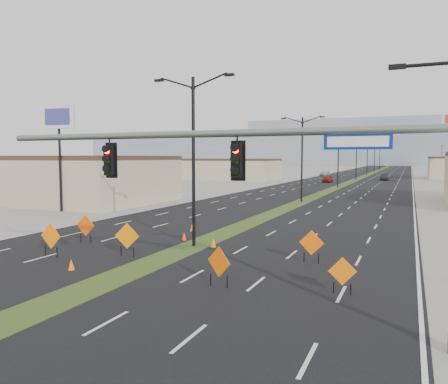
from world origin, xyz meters
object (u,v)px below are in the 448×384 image
at_px(streetlight_4, 367,157).
at_px(streetlight_3, 356,157).
at_px(streetlight_0, 193,156).
at_px(streetlight_1, 302,156).
at_px(car_far, 325,173).
at_px(cone_3, 192,227).
at_px(cone_1, 184,236).
at_px(car_left, 328,179).
at_px(car_mid, 385,177).
at_px(signal_mast, 294,175).
at_px(cone_0, 71,265).
at_px(construction_sign_4, 342,273).
at_px(cone_2, 213,242).
at_px(construction_sign_2, 127,237).
at_px(pole_sign_west, 59,124).
at_px(construction_sign_3, 219,263).
at_px(streetlight_2, 338,157).
at_px(construction_sign_5, 311,244).
at_px(construction_sign_0, 85,226).
at_px(streetlight_6, 380,157).
at_px(construction_sign_1, 51,237).

bearing_deg(streetlight_4, streetlight_3, -90.00).
height_order(streetlight_0, streetlight_1, same).
bearing_deg(car_far, cone_3, -81.00).
bearing_deg(cone_1, car_left, 92.38).
bearing_deg(streetlight_4, car_far, -146.89).
bearing_deg(cone_1, car_mid, 84.54).
height_order(signal_mast, car_mid, signal_mast).
height_order(cone_0, cone_3, cone_3).
height_order(streetlight_0, construction_sign_4, streetlight_0).
distance_m(car_far, cone_2, 105.32).
bearing_deg(streetlight_0, construction_sign_2, -117.08).
height_order(car_mid, cone_1, car_mid).
relative_size(streetlight_1, pole_sign_west, 0.97).
distance_m(construction_sign_3, cone_2, 7.99).
height_order(streetlight_2, construction_sign_5, streetlight_2).
distance_m(streetlight_3, construction_sign_5, 85.85).
bearing_deg(streetlight_0, streetlight_3, 90.00).
xyz_separation_m(car_mid, construction_sign_0, (-13.13, -86.06, 0.28)).
xyz_separation_m(car_left, cone_1, (2.87, -69.18, -0.46)).
height_order(streetlight_1, cone_3, streetlight_1).
bearing_deg(car_left, streetlight_4, 85.45).
xyz_separation_m(streetlight_6, cone_0, (-2.79, -175.25, -5.15)).
bearing_deg(streetlight_0, streetlight_1, 90.00).
xyz_separation_m(construction_sign_3, pole_sign_west, (-24.40, 16.82, 7.51)).
bearing_deg(construction_sign_2, cone_3, 80.66).
bearing_deg(construction_sign_3, construction_sign_5, 86.05).
bearing_deg(streetlight_1, car_far, 98.17).
bearing_deg(car_far, construction_sign_5, -76.04).
bearing_deg(streetlight_6, streetlight_1, -90.00).
relative_size(car_mid, car_far, 0.91).
height_order(streetlight_3, construction_sign_4, streetlight_3).
distance_m(streetlight_2, car_left, 15.95).
bearing_deg(construction_sign_3, streetlight_3, 114.68).
height_order(streetlight_0, cone_0, streetlight_0).
bearing_deg(cone_2, streetlight_3, 90.81).
distance_m(construction_sign_4, cone_2, 10.37).
bearing_deg(construction_sign_5, construction_sign_4, -61.96).
xyz_separation_m(cone_0, cone_3, (0.27, 11.89, 0.02)).
bearing_deg(car_mid, cone_0, -91.62).
distance_m(streetlight_1, car_mid, 56.86).
height_order(streetlight_3, construction_sign_3, streetlight_3).
xyz_separation_m(construction_sign_3, construction_sign_4, (4.81, 0.99, -0.14)).
height_order(streetlight_3, pole_sign_west, pole_sign_west).
distance_m(streetlight_0, cone_1, 5.54).
bearing_deg(car_far, streetlight_2, -73.13).
xyz_separation_m(construction_sign_2, cone_1, (0.56, 5.35, -0.82)).
distance_m(construction_sign_0, construction_sign_4, 16.70).
relative_size(streetlight_1, cone_2, 17.03).
height_order(streetlight_4, construction_sign_1, streetlight_4).
height_order(streetlight_1, streetlight_3, same).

